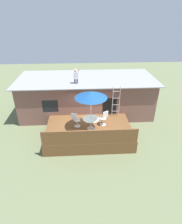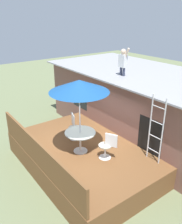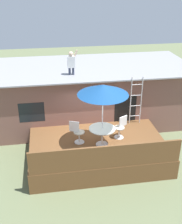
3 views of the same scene
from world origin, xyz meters
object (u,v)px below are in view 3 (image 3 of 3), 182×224
at_px(person_figure, 71,61).
at_px(patio_chair_right, 121,127).
at_px(patio_table, 102,132).
at_px(patio_umbrella, 103,90).
at_px(step_ladder, 136,101).
at_px(patio_chair_left, 77,132).

xyz_separation_m(person_figure, patio_chair_right, (1.75, -2.21, -2.23)).
height_order(patio_table, person_figure, person_figure).
bearing_deg(patio_umbrella, step_ladder, 41.31).
xyz_separation_m(person_figure, patio_chair_left, (-0.05, -2.32, -2.23)).
relative_size(patio_chair_left, patio_chair_right, 1.00).
relative_size(step_ladder, person_figure, 1.98).
bearing_deg(step_ladder, patio_chair_left, -155.60).
bearing_deg(person_figure, patio_umbrella, -71.69).
bearing_deg(patio_table, step_ladder, 41.31).
height_order(patio_table, patio_chair_left, patio_chair_left).
xyz_separation_m(patio_umbrella, person_figure, (-0.88, 2.67, 0.34)).
distance_m(patio_table, patio_chair_left, 1.01).
distance_m(patio_umbrella, patio_chair_left, 2.14).
bearing_deg(patio_chair_left, patio_table, -0.00).
xyz_separation_m(patio_table, patio_chair_right, (0.86, 0.47, -0.13)).
distance_m(patio_umbrella, person_figure, 2.84).
relative_size(patio_table, patio_umbrella, 0.41).
bearing_deg(patio_chair_left, patio_umbrella, 0.00).
distance_m(patio_table, patio_umbrella, 1.76).
height_order(person_figure, patio_chair_left, person_figure).
distance_m(person_figure, patio_chair_right, 3.59).
relative_size(person_figure, patio_chair_left, 1.21).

